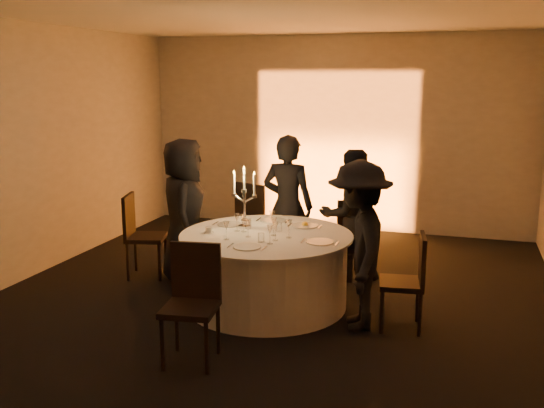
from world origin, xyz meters
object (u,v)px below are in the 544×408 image
(chair_back_right, at_px, (352,232))
(guest_left, at_px, (184,211))
(guest_right, at_px, (359,245))
(candelabra, at_px, (244,206))
(chair_back_left, at_px, (256,218))
(guest_back_right, at_px, (350,215))
(coffee_cup, at_px, (209,230))
(chair_left, at_px, (139,231))
(chair_front, at_px, (193,296))
(banquet_table, at_px, (266,270))
(chair_right, at_px, (410,276))
(guest_back_left, at_px, (288,206))

(chair_back_right, bearing_deg, guest_left, -2.13)
(guest_right, xyz_separation_m, candelabra, (-1.32, 0.48, 0.20))
(chair_back_left, height_order, candelabra, candelabra)
(guest_back_right, xyz_separation_m, coffee_cup, (-1.27, -1.23, 0.02))
(chair_left, relative_size, chair_front, 1.01)
(banquet_table, height_order, candelabra, candelabra)
(chair_back_left, height_order, chair_right, chair_back_left)
(chair_left, relative_size, candelabra, 1.48)
(guest_left, relative_size, guest_back_left, 0.99)
(chair_front, distance_m, candelabra, 1.64)
(chair_left, height_order, chair_back_left, chair_back_left)
(guest_back_left, height_order, guest_right, guest_back_left)
(chair_back_left, relative_size, coffee_cup, 9.67)
(chair_back_right, bearing_deg, chair_right, 93.78)
(chair_back_left, xyz_separation_m, coffee_cup, (-0.02, -1.46, 0.20))
(chair_right, height_order, guest_back_right, guest_back_right)
(chair_right, bearing_deg, chair_front, -62.54)
(chair_front, distance_m, guest_back_right, 2.63)
(guest_back_left, relative_size, candelabra, 2.52)
(chair_right, relative_size, coffee_cup, 8.42)
(banquet_table, xyz_separation_m, guest_right, (1.01, -0.27, 0.42))
(banquet_table, height_order, chair_right, chair_right)
(chair_left, relative_size, chair_back_left, 0.94)
(guest_back_left, relative_size, coffee_cup, 15.52)
(candelabra, bearing_deg, chair_left, 170.75)
(chair_back_right, xyz_separation_m, guest_back_left, (-0.74, -0.22, 0.32))
(chair_back_right, bearing_deg, candelabra, 21.04)
(guest_right, bearing_deg, candelabra, -125.16)
(chair_back_right, distance_m, candelabra, 1.52)
(chair_back_left, xyz_separation_m, candelabra, (0.26, -1.12, 0.40))
(banquet_table, bearing_deg, coffee_cup, -168.11)
(chair_back_right, bearing_deg, banquet_table, 36.20)
(chair_back_left, xyz_separation_m, guest_back_right, (1.25, -0.23, 0.17))
(chair_back_right, relative_size, chair_front, 0.95)
(guest_back_right, xyz_separation_m, candelabra, (-1.00, -0.90, 0.23))
(chair_back_right, relative_size, chair_right, 1.03)
(guest_back_right, bearing_deg, chair_front, 38.52)
(banquet_table, distance_m, guest_back_left, 1.14)
(guest_back_right, distance_m, candelabra, 1.36)
(guest_back_right, relative_size, guest_right, 0.96)
(chair_left, bearing_deg, chair_back_right, -86.98)
(chair_front, bearing_deg, chair_back_left, 89.78)
(chair_back_left, bearing_deg, guest_left, 77.11)
(chair_left, height_order, guest_back_left, guest_back_left)
(chair_back_right, height_order, chair_front, chair_front)
(chair_left, distance_m, chair_front, 2.37)
(coffee_cup, relative_size, candelabra, 0.16)
(chair_right, height_order, guest_right, guest_right)
(chair_back_left, relative_size, guest_back_left, 0.62)
(candelabra, bearing_deg, chair_right, -12.11)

